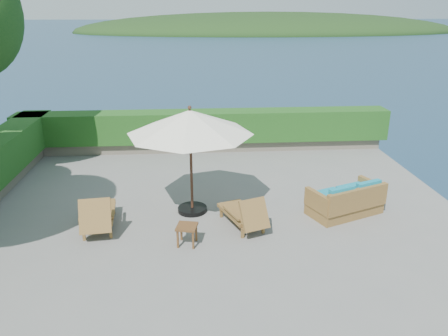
{
  "coord_description": "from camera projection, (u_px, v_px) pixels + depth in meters",
  "views": [
    {
      "loc": [
        -0.41,
        -8.65,
        4.6
      ],
      "look_at": [
        0.3,
        0.8,
        1.1
      ],
      "focal_mm": 35.0,
      "sensor_mm": 36.0,
      "label": 1
    }
  ],
  "objects": [
    {
      "name": "ground",
      "position": [
        213.0,
        227.0,
        9.71
      ],
      "size": [
        12.0,
        12.0,
        0.0
      ],
      "primitive_type": "plane",
      "color": "slate",
      "rests_on": "ground"
    },
    {
      "name": "foundation",
      "position": [
        214.0,
        286.0,
        10.25
      ],
      "size": [
        12.0,
        12.0,
        3.0
      ],
      "primitive_type": "cube",
      "color": "#544E43",
      "rests_on": "ocean"
    },
    {
      "name": "ocean",
      "position": [
        214.0,
        335.0,
        10.75
      ],
      "size": [
        600.0,
        600.0,
        0.0
      ],
      "primitive_type": "plane",
      "color": "#19364E",
      "rests_on": "ground"
    },
    {
      "name": "offshore_island",
      "position": [
        267.0,
        32.0,
        143.47
      ],
      "size": [
        126.0,
        57.6,
        12.6
      ],
      "primitive_type": "ellipsoid",
      "color": "black",
      "rests_on": "ocean"
    },
    {
      "name": "planter_wall_far",
      "position": [
        205.0,
        145.0,
        14.89
      ],
      "size": [
        12.0,
        0.6,
        0.36
      ],
      "primitive_type": "cube",
      "color": "#716A5A",
      "rests_on": "ground"
    },
    {
      "name": "hedge_far",
      "position": [
        204.0,
        126.0,
        14.66
      ],
      "size": [
        12.4,
        0.9,
        1.0
      ],
      "primitive_type": "cube",
      "color": "#144313",
      "rests_on": "planter_wall_far"
    },
    {
      "name": "patio_umbrella",
      "position": [
        190.0,
        123.0,
        9.71
      ],
      "size": [
        3.16,
        3.16,
        2.57
      ],
      "rotation": [
        0.0,
        0.0,
        -0.11
      ],
      "color": "black",
      "rests_on": "ground"
    },
    {
      "name": "lounge_left",
      "position": [
        98.0,
        214.0,
        9.48
      ],
      "size": [
        0.81,
        1.63,
        0.91
      ],
      "rotation": [
        0.0,
        0.0,
        0.11
      ],
      "color": "olive",
      "rests_on": "ground"
    },
    {
      "name": "lounge_right",
      "position": [
        244.0,
        213.0,
        9.57
      ],
      "size": [
        1.07,
        1.56,
        0.84
      ],
      "rotation": [
        0.0,
        0.0,
        0.36
      ],
      "color": "olive",
      "rests_on": "ground"
    },
    {
      "name": "side_table",
      "position": [
        187.0,
        229.0,
        8.88
      ],
      "size": [
        0.48,
        0.48,
        0.43
      ],
      "rotation": [
        0.0,
        0.0,
        -0.21
      ],
      "color": "brown",
      "rests_on": "ground"
    },
    {
      "name": "wicker_loveseat",
      "position": [
        346.0,
        201.0,
        10.2
      ],
      "size": [
        1.92,
        1.47,
        0.85
      ],
      "rotation": [
        0.0,
        0.0,
        0.39
      ],
      "color": "olive",
      "rests_on": "ground"
    }
  ]
}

